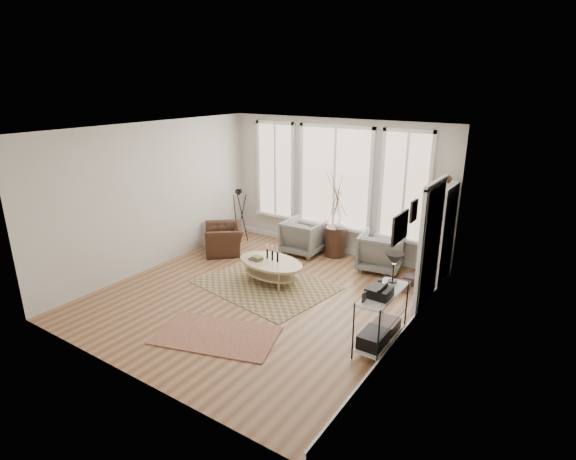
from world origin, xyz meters
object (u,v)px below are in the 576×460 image
Objects in this scene: bookcase at (440,235)px; coffee_table at (270,266)px; low_shelf at (382,313)px; armchair_right at (381,252)px; armchair_left at (304,237)px; accent_chair at (225,239)px; side_table at (336,217)px.

coffee_table is (-2.61, -1.65, -0.62)m from bookcase.
armchair_right is (-1.06, 2.57, -0.13)m from low_shelf.
armchair_left reaches higher than coffee_table.
coffee_table is at bearing 161.25° from low_shelf.
armchair_left is at bearing 138.53° from low_shelf.
coffee_table is at bearing 25.06° from accent_chair.
armchair_right is 0.89× the size of accent_chair.
side_table reaches higher than armchair_left.
bookcase reaches higher than low_shelf.
bookcase is 1.58× the size of low_shelf.
bookcase is 2.44× the size of armchair_right.
armchair_right is at bearing 112.41° from low_shelf.
armchair_left is 0.86m from side_table.
low_shelf is 0.91× the size of coffee_table.
coffee_table reaches higher than accent_chair.
accent_chair is at bearing 159.79° from low_shelf.
low_shelf is 4.61m from accent_chair.
side_table is at bearing 128.49° from low_shelf.
bookcase is at bearing 59.31° from accent_chair.
low_shelf is 1.58× the size of armchair_left.
accent_chair is (-1.48, -0.92, -0.07)m from armchair_left.
armchair_left is at bearing -6.92° from armchair_right.
bookcase is at bearing 168.50° from armchair_right.
armchair_right reaches higher than armchair_left.
side_table is at bearing -17.71° from armchair_right.
accent_chair is at bearing 157.72° from coffee_table.
accent_chair is (-3.26, -0.98, -0.08)m from armchair_right.
side_table reaches higher than armchair_right.
bookcase is 2.50× the size of armchair_left.
side_table is at bearing 174.26° from bookcase.
low_shelf is at bearing -18.75° from coffee_table.
bookcase is 3.16m from coffee_table.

